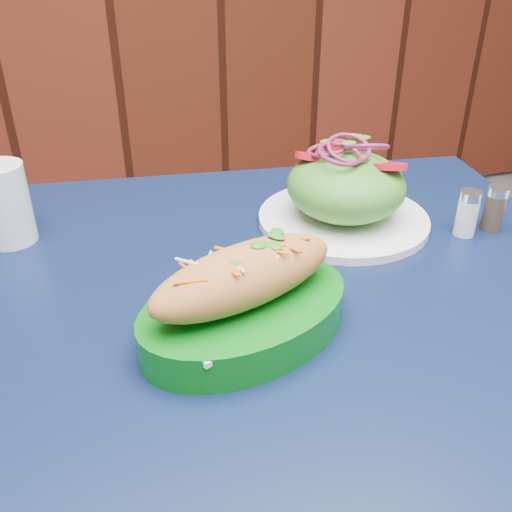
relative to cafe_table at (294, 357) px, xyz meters
name	(u,v)px	position (x,y,z in m)	size (l,w,h in m)	color
cafe_table	(294,357)	(0.00, 0.00, 0.00)	(0.92, 0.92, 0.75)	black
banh_mi_basket	(245,299)	(-0.08, -0.04, 0.13)	(0.27, 0.21, 0.11)	#086713
salad_plate	(345,191)	(0.14, 0.15, 0.14)	(0.24, 0.24, 0.13)	white
water_glass	(4,204)	(-0.31, 0.26, 0.14)	(0.07, 0.07, 0.11)	silver
salt_shaker	(467,213)	(0.28, 0.07, 0.12)	(0.03, 0.03, 0.06)	white
pepper_shaker	(494,209)	(0.32, 0.07, 0.12)	(0.03, 0.03, 0.06)	#3F3326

